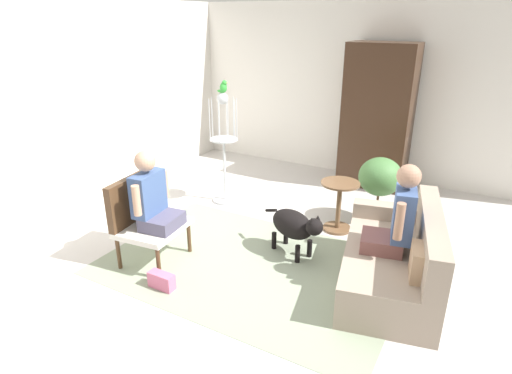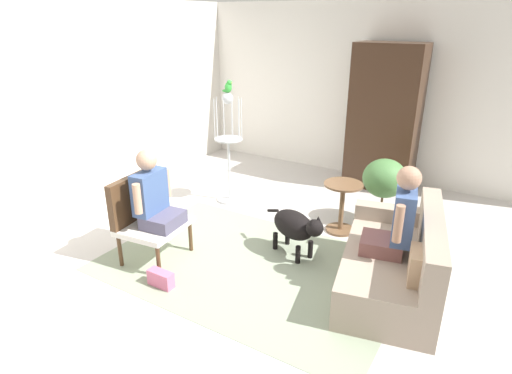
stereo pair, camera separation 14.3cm
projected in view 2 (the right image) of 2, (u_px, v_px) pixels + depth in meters
The scene contains 15 objects.
ground_plane at pixel (267, 264), 4.63m from camera, with size 7.87×7.87×0.00m, color beige.
back_wall at pixel (374, 93), 6.76m from camera, with size 6.52×0.12×2.74m, color silver.
left_wall at pixel (87, 105), 5.82m from camera, with size 0.12×7.16×2.74m, color silver.
area_rug at pixel (251, 265), 4.59m from camera, with size 3.08×2.07×0.01m, color gray.
couch at pixel (396, 264), 4.10m from camera, with size 1.16×1.74×0.81m.
armchair at pixel (144, 213), 4.61m from camera, with size 0.67×0.75×0.93m.
person_on_couch at pixel (397, 219), 3.92m from camera, with size 0.51×0.50×0.87m.
person_on_armchair at pixel (154, 195), 4.46m from camera, with size 0.45×0.56×0.82m.
round_end_table at pixel (342, 204), 5.22m from camera, with size 0.47×0.47×0.63m.
dog at pixel (295, 226), 4.68m from camera, with size 0.82×0.49×0.58m.
bird_cage_stand at pixel (229, 149), 5.95m from camera, with size 0.39×0.39×1.56m.
parrot at pixel (228, 87), 5.62m from camera, with size 0.17×0.10×0.17m.
potted_plant at pixel (384, 184), 5.32m from camera, with size 0.54×0.54×0.87m.
armoire_cabinet at pixel (384, 118), 6.39m from camera, with size 0.99×0.56×2.16m, color #382316.
handbag at pixel (161, 279), 4.22m from camera, with size 0.27×0.11×0.17m, color #D8668C.
Camera 2 is at (1.98, -3.46, 2.49)m, focal length 30.00 mm.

